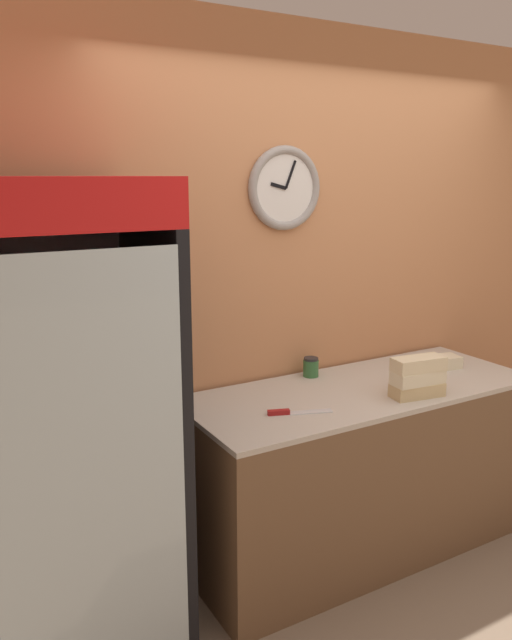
# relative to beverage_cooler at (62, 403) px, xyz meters

# --- Properties ---
(wall_back) EXTENTS (5.20, 0.10, 2.70)m
(wall_back) POSITION_rel_beverage_cooler_xyz_m (1.48, 0.35, 0.29)
(wall_back) COLOR tan
(wall_back) RESTS_ON ground_plane
(prep_counter) EXTENTS (1.86, 0.72, 0.89)m
(prep_counter) POSITION_rel_beverage_cooler_xyz_m (1.49, -0.06, -0.62)
(prep_counter) COLOR brown
(prep_counter) RESTS_ON ground_plane
(beverage_cooler) EXTENTS (0.79, 0.71, 1.95)m
(beverage_cooler) POSITION_rel_beverage_cooler_xyz_m (0.00, 0.00, 0.00)
(beverage_cooler) COLOR black
(beverage_cooler) RESTS_ON ground_plane
(sandwich_stack_bottom) EXTENTS (0.28, 0.15, 0.07)m
(sandwich_stack_bottom) POSITION_rel_beverage_cooler_xyz_m (1.63, -0.30, -0.14)
(sandwich_stack_bottom) COLOR tan
(sandwich_stack_bottom) RESTS_ON prep_counter
(sandwich_stack_middle) EXTENTS (0.27, 0.13, 0.07)m
(sandwich_stack_middle) POSITION_rel_beverage_cooler_xyz_m (1.63, -0.30, -0.08)
(sandwich_stack_middle) COLOR beige
(sandwich_stack_middle) RESTS_ON sandwich_stack_bottom
(sandwich_stack_top) EXTENTS (0.28, 0.14, 0.07)m
(sandwich_stack_top) POSITION_rel_beverage_cooler_xyz_m (1.63, -0.30, -0.01)
(sandwich_stack_top) COLOR beige
(sandwich_stack_top) RESTS_ON sandwich_stack_middle
(sandwich_flat_left) EXTENTS (0.25, 0.16, 0.07)m
(sandwich_flat_left) POSITION_rel_beverage_cooler_xyz_m (2.06, -0.02, -0.14)
(sandwich_flat_left) COLOR beige
(sandwich_flat_left) RESTS_ON prep_counter
(chefs_knife) EXTENTS (0.30, 0.13, 0.02)m
(chefs_knife) POSITION_rel_beverage_cooler_xyz_m (0.97, -0.18, -0.17)
(chefs_knife) COLOR silver
(chefs_knife) RESTS_ON prep_counter
(condiment_jar) EXTENTS (0.08, 0.08, 0.10)m
(condiment_jar) POSITION_rel_beverage_cooler_xyz_m (1.36, 0.22, -0.13)
(condiment_jar) COLOR #336B38
(condiment_jar) RESTS_ON prep_counter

